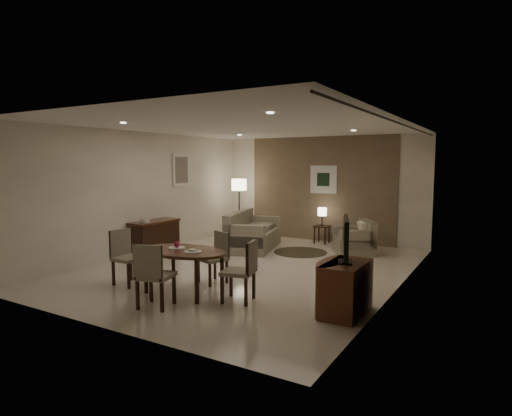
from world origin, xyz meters
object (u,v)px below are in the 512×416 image
Objects in this scene: dining_table at (184,272)px; chair_left at (129,258)px; console_desk at (155,238)px; tv_cabinet at (346,288)px; floor_lamp at (239,208)px; chair_near at (156,275)px; chair_right at (238,271)px; armchair at (354,237)px; side_table at (322,234)px; sofa at (254,230)px; chair_far at (212,258)px.

dining_table is 1.58× the size of chair_left.
dining_table is at bearing -37.91° from console_desk.
tv_cabinet is 6.21m from floor_lamp.
tv_cabinet is 0.97× the size of chair_near.
floor_lamp is at bearing 81.23° from console_desk.
armchair is at bearing 161.14° from chair_right.
chair_left reaches higher than side_table.
chair_left is 1.09× the size of armchair.
tv_cabinet is 2.63m from chair_near.
floor_lamp is (-3.36, 0.50, 0.42)m from armchair.
chair_right reaches higher than console_desk.
sofa is 4.11× the size of side_table.
dining_table is (2.42, -1.88, -0.04)m from console_desk.
chair_left reaches higher than console_desk.
chair_far is 0.95× the size of chair_right.
sofa reaches higher than armchair.
console_desk is 2.66× the size of side_table.
sofa is 2.32m from armchair.
floor_lamp is (-2.93, 4.59, 0.34)m from chair_right.
dining_table is 4.40m from armchair.
sofa is (-0.90, 2.87, 0.01)m from chair_far.
sofa reaches higher than dining_table.
console_desk is at bearing 35.70° from chair_left.
chair_near is at bearing -92.00° from side_table.
chair_far is (2.46, -1.20, 0.05)m from console_desk.
chair_near is at bearing -115.49° from chair_left.
chair_right is at bearing -168.06° from sofa.
floor_lamp is (0.43, 2.79, 0.42)m from console_desk.
chair_far is (-2.43, 0.30, 0.08)m from tv_cabinet.
console_desk is 1.40× the size of chair_far.
sofa is 1.87m from side_table.
chair_left is (-1.08, -0.10, 0.12)m from dining_table.
chair_near is 0.50× the size of sofa.
chair_near is 1.39m from chair_far.
console_desk reaches higher than side_table.
chair_near reaches higher than dining_table.
side_table is at bearing -13.16° from chair_left.
console_desk is 3.60m from chair_near.
floor_lamp reaches higher than sofa.
chair_right is at bearing -40.23° from armchair.
console_desk reaches higher than armchair.
tv_cabinet is 3.95m from armchair.
floor_lamp is at bearing 12.50° from chair_left.
chair_left is at bearing -42.44° from chair_near.
tv_cabinet is 0.98× the size of chair_left.
tv_cabinet is at bearing 8.75° from dining_table.
side_table is (-1.09, 0.83, -0.15)m from armchair.
console_desk is at bearing 121.23° from sofa.
armchair is (1.29, 4.88, -0.09)m from chair_near.
dining_table is at bearing -98.26° from chair_near.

